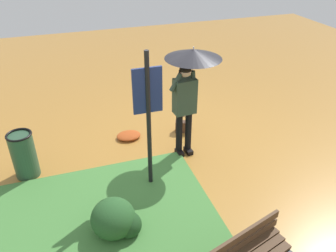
# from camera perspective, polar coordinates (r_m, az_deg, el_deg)

# --- Properties ---
(ground_plane) EXTENTS (18.00, 18.00, 0.00)m
(ground_plane) POSITION_cam_1_polar(r_m,az_deg,el_deg) (6.73, 3.15, -3.22)
(ground_plane) COLOR #B27A33
(person_with_umbrella) EXTENTS (0.96, 0.96, 2.04)m
(person_with_umbrella) POSITION_cam_1_polar(r_m,az_deg,el_deg) (5.82, 3.60, 8.43)
(person_with_umbrella) COLOR black
(person_with_umbrella) RESTS_ON ground_plane
(info_sign_post) EXTENTS (0.44, 0.07, 2.30)m
(info_sign_post) POSITION_cam_1_polar(r_m,az_deg,el_deg) (5.01, -3.35, 3.24)
(info_sign_post) COLOR black
(info_sign_post) RESTS_ON ground_plane
(handbag) EXTENTS (0.33, 0.24, 0.37)m
(handbag) POSITION_cam_1_polar(r_m,az_deg,el_deg) (7.09, 2.47, -0.04)
(handbag) COLOR #4C3323
(handbag) RESTS_ON ground_plane
(trash_bin) EXTENTS (0.42, 0.42, 0.83)m
(trash_bin) POSITION_cam_1_polar(r_m,az_deg,el_deg) (6.22, -22.95, -4.45)
(trash_bin) COLOR #2D5138
(trash_bin) RESTS_ON ground_plane
(shrub_cluster) EXTENTS (0.68, 0.62, 0.56)m
(shrub_cluster) POSITION_cam_1_polar(r_m,az_deg,el_deg) (4.90, -8.65, -15.20)
(shrub_cluster) COLOR #285628
(shrub_cluster) RESTS_ON ground_plane
(leaf_pile_by_bench) EXTENTS (0.48, 0.39, 0.11)m
(leaf_pile_by_bench) POSITION_cam_1_polar(r_m,az_deg,el_deg) (6.96, -6.59, -1.60)
(leaf_pile_by_bench) COLOR #B74C1E
(leaf_pile_by_bench) RESTS_ON ground_plane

